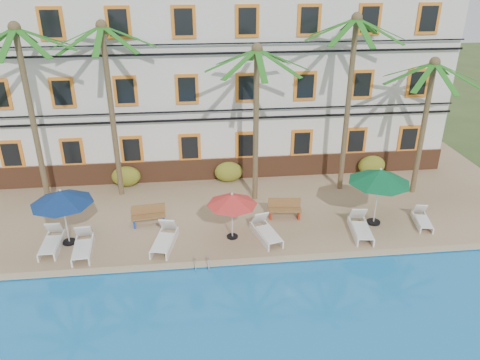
{
  "coord_description": "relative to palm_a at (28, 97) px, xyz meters",
  "views": [
    {
      "loc": [
        -1.38,
        -16.11,
        11.14
      ],
      "look_at": [
        0.72,
        3.0,
        2.0
      ],
      "focal_mm": 35.0,
      "sensor_mm": 36.0,
      "label": 1
    }
  ],
  "objects": [
    {
      "name": "pool_deck",
      "position": [
        8.22,
        0.78,
        -5.66
      ],
      "size": [
        30.0,
        12.0,
        0.25
      ],
      "primitive_type": "cube",
      "color": "tan",
      "rests_on": "ground"
    },
    {
      "name": "palm_c",
      "position": [
        9.85,
        0.24,
        -0.6
      ],
      "size": [
        4.63,
        4.63,
        7.59
      ],
      "color": "brown",
      "rests_on": "pool_deck"
    },
    {
      "name": "palm_a",
      "position": [
        0.0,
        0.0,
        0.0
      ],
      "size": [
        4.63,
        4.63,
        8.65
      ],
      "color": "brown",
      "rests_on": "pool_deck"
    },
    {
      "name": "umbrella_green",
      "position": [
        14.88,
        -2.75,
        -3.2
      ],
      "size": [
        2.74,
        2.74,
        2.74
      ],
      "color": "black",
      "rests_on": "pool_deck"
    },
    {
      "name": "lounger_c",
      "position": [
        5.52,
        -3.58,
        -5.22
      ],
      "size": [
        1.17,
        2.18,
        0.98
      ],
      "color": "white",
      "rests_on": "pool_deck"
    },
    {
      "name": "hotel_building",
      "position": [
        8.22,
        5.76,
        -0.41
      ],
      "size": [
        25.4,
        6.44,
        10.22
      ],
      "color": "silver",
      "rests_on": "pool_deck"
    },
    {
      "name": "pool_ladder",
      "position": [
        7.01,
        -5.22,
        -5.53
      ],
      "size": [
        0.54,
        0.74,
        0.74
      ],
      "color": "silver",
      "rests_on": "ground"
    },
    {
      "name": "pool_coping",
      "position": [
        8.22,
        -5.12,
        -5.5
      ],
      "size": [
        30.0,
        0.35,
        0.06
      ],
      "primitive_type": "cube",
      "color": "tan",
      "rests_on": "pool_deck"
    },
    {
      "name": "lounger_b",
      "position": [
        2.22,
        -3.7,
        -5.23
      ],
      "size": [
        0.87,
        2.05,
        0.95
      ],
      "color": "white",
      "rests_on": "pool_deck"
    },
    {
      "name": "umbrella_blue",
      "position": [
        1.49,
        -2.93,
        -3.37
      ],
      "size": [
        2.54,
        2.54,
        2.54
      ],
      "color": "black",
      "rests_on": "pool_deck"
    },
    {
      "name": "palm_e",
      "position": [
        18.03,
        0.1,
        -1.03
      ],
      "size": [
        4.63,
        4.63,
        6.85
      ],
      "color": "brown",
      "rests_on": "pool_deck"
    },
    {
      "name": "lounger_d",
      "position": [
        9.81,
        -3.41,
        -5.22
      ],
      "size": [
        1.22,
        2.14,
        0.96
      ],
      "color": "white",
      "rests_on": "pool_deck"
    },
    {
      "name": "bench_left",
      "position": [
        4.74,
        -1.72,
        -5.06
      ],
      "size": [
        1.55,
        0.65,
        0.93
      ],
      "color": "olive",
      "rests_on": "pool_deck"
    },
    {
      "name": "lounger_f",
      "position": [
        17.0,
        -3.08,
        -5.28
      ],
      "size": [
        0.91,
        1.75,
        0.79
      ],
      "color": "white",
      "rests_on": "pool_deck"
    },
    {
      "name": "bench_right",
      "position": [
        10.96,
        -1.78,
        -5.06
      ],
      "size": [
        1.54,
        0.63,
        0.93
      ],
      "color": "olive",
      "rests_on": "pool_deck"
    },
    {
      "name": "shrub_right",
      "position": [
        16.66,
        2.38,
        -4.98
      ],
      "size": [
        1.5,
        0.9,
        1.1
      ],
      "primitive_type": "ellipsoid",
      "color": "#305B1A",
      "rests_on": "pool_deck"
    },
    {
      "name": "palm_d",
      "position": [
        14.42,
        0.88,
        0.06
      ],
      "size": [
        4.63,
        4.63,
        8.74
      ],
      "color": "brown",
      "rests_on": "pool_deck"
    },
    {
      "name": "umbrella_red",
      "position": [
        8.38,
        -3.24,
        -3.7
      ],
      "size": [
        2.14,
        2.14,
        2.15
      ],
      "color": "black",
      "rests_on": "pool_deck"
    },
    {
      "name": "ground",
      "position": [
        8.22,
        -4.22,
        -5.78
      ],
      "size": [
        100.0,
        100.0,
        0.0
      ],
      "primitive_type": "plane",
      "color": "#384C23",
      "rests_on": "ground"
    },
    {
      "name": "palm_b",
      "position": [
        3.15,
        1.48,
        -0.08
      ],
      "size": [
        4.63,
        4.63,
        8.5
      ],
      "color": "brown",
      "rests_on": "pool_deck"
    },
    {
      "name": "shrub_left",
      "position": [
        3.33,
        2.38,
        -4.98
      ],
      "size": [
        1.5,
        0.9,
        1.1
      ],
      "primitive_type": "ellipsoid",
      "color": "#305B1A",
      "rests_on": "pool_deck"
    },
    {
      "name": "lounger_e",
      "position": [
        13.96,
        -3.56,
        -5.22
      ],
      "size": [
        0.98,
        2.14,
        0.98
      ],
      "color": "white",
      "rests_on": "pool_deck"
    },
    {
      "name": "shrub_mid",
      "position": [
        8.72,
        2.38,
        -4.98
      ],
      "size": [
        1.5,
        0.9,
        1.1
      ],
      "primitive_type": "ellipsoid",
      "color": "#305B1A",
      "rests_on": "pool_deck"
    },
    {
      "name": "lounger_a",
      "position": [
        0.88,
        -3.23,
        -5.23
      ],
      "size": [
        0.71,
        1.96,
        0.92
      ],
      "color": "white",
      "rests_on": "pool_deck"
    }
  ]
}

